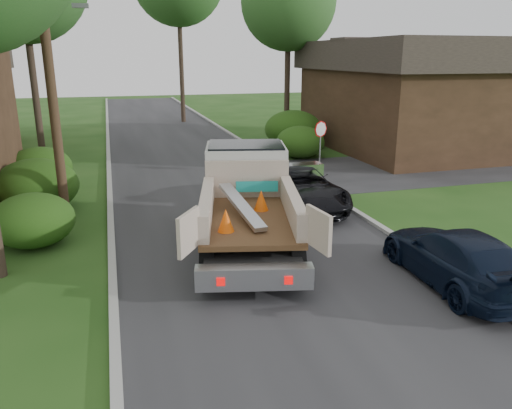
{
  "coord_description": "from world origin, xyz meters",
  "views": [
    {
      "loc": [
        -3.85,
        -11.71,
        5.25
      ],
      "look_at": [
        -0.06,
        1.33,
        1.2
      ],
      "focal_mm": 35.0,
      "sensor_mm": 36.0,
      "label": 1
    }
  ],
  "objects": [
    {
      "name": "tree_right_far",
      "position": [
        7.5,
        20.0,
        8.48
      ],
      "size": [
        6.0,
        6.0,
        11.5
      ],
      "color": "#2D2119",
      "rests_on": "ground"
    },
    {
      "name": "hedge_left_c",
      "position": [
        -6.8,
        10.0,
        0.85
      ],
      "size": [
        2.6,
        2.6,
        1.7
      ],
      "primitive_type": "ellipsoid",
      "color": "#1C420F",
      "rests_on": "ground"
    },
    {
      "name": "stop_sign",
      "position": [
        5.2,
        9.0,
        1.78
      ],
      "size": [
        0.71,
        0.32,
        2.48
      ],
      "color": "slate",
      "rests_on": "ground"
    },
    {
      "name": "house_right",
      "position": [
        13.0,
        14.0,
        3.16
      ],
      "size": [
        9.72,
        12.96,
        6.2
      ],
      "rotation": [
        0.0,
        0.0,
        1.57
      ],
      "color": "#342215",
      "rests_on": "ground"
    },
    {
      "name": "side_street",
      "position": [
        12.0,
        9.0,
        0.01
      ],
      "size": [
        16.0,
        7.0,
        0.02
      ],
      "primitive_type": "cube",
      "color": "#28282B",
      "rests_on": "ground"
    },
    {
      "name": "curb_right",
      "position": [
        4.1,
        10.0,
        0.06
      ],
      "size": [
        0.2,
        90.0,
        0.12
      ],
      "primitive_type": "cube",
      "color": "#9E9E99",
      "rests_on": "ground"
    },
    {
      "name": "road",
      "position": [
        0.0,
        10.0,
        0.0
      ],
      "size": [
        8.0,
        90.0,
        0.02
      ],
      "primitive_type": "cube",
      "color": "#28282B",
      "rests_on": "ground"
    },
    {
      "name": "black_pickup",
      "position": [
        2.4,
        4.5,
        0.74
      ],
      "size": [
        2.48,
        5.31,
        1.47
      ],
      "primitive_type": "imported",
      "rotation": [
        0.0,
        0.0,
        0.01
      ],
      "color": "black",
      "rests_on": "ground"
    },
    {
      "name": "hedge_left_b",
      "position": [
        -6.5,
        6.5,
        0.94
      ],
      "size": [
        2.86,
        2.86,
        1.87
      ],
      "primitive_type": "ellipsoid",
      "color": "#1C420F",
      "rests_on": "ground"
    },
    {
      "name": "navy_suv",
      "position": [
        3.8,
        -2.5,
        0.67
      ],
      "size": [
        2.14,
        4.74,
        1.35
      ],
      "primitive_type": "imported",
      "rotation": [
        0.0,
        0.0,
        3.09
      ],
      "color": "black",
      "rests_on": "ground"
    },
    {
      "name": "ground",
      "position": [
        0.0,
        0.0,
        0.0
      ],
      "size": [
        120.0,
        120.0,
        0.0
      ],
      "primitive_type": "plane",
      "color": "#1D4313",
      "rests_on": "ground"
    },
    {
      "name": "hedge_right_a",
      "position": [
        5.8,
        13.0,
        0.85
      ],
      "size": [
        2.6,
        2.6,
        1.7
      ],
      "primitive_type": "ellipsoid",
      "color": "#1C420F",
      "rests_on": "ground"
    },
    {
      "name": "flatbed_truck",
      "position": [
        -0.12,
        2.05,
        1.42
      ],
      "size": [
        4.35,
        7.34,
        2.61
      ],
      "rotation": [
        0.0,
        0.0,
        -0.23
      ],
      "color": "black",
      "rests_on": "ground"
    },
    {
      "name": "curb_left",
      "position": [
        -4.1,
        10.0,
        0.06
      ],
      "size": [
        0.2,
        90.0,
        0.12
      ],
      "primitive_type": "cube",
      "color": "#9E9E99",
      "rests_on": "ground"
    },
    {
      "name": "utility_pole",
      "position": [
        -5.48,
        4.98,
        5.17
      ],
      "size": [
        2.42,
        1.25,
        10.0
      ],
      "color": "#382619",
      "rests_on": "ground"
    },
    {
      "name": "hedge_left_a",
      "position": [
        -6.2,
        3.0,
        0.77
      ],
      "size": [
        2.34,
        2.34,
        1.53
      ],
      "primitive_type": "ellipsoid",
      "color": "#1C420F",
      "rests_on": "ground"
    },
    {
      "name": "hedge_right_b",
      "position": [
        6.5,
        16.0,
        1.1
      ],
      "size": [
        3.38,
        3.38,
        2.21
      ],
      "primitive_type": "ellipsoid",
      "color": "#1C420F",
      "rests_on": "ground"
    }
  ]
}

